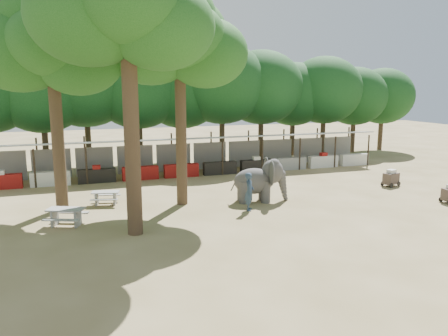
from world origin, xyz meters
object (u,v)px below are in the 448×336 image
object	(u,v)px
yard_tree_center	(123,6)
picnic_table_near	(66,214)
handler	(249,192)
cart_back	(391,178)
yard_tree_back	(176,38)
elephant	(260,180)
picnic_table_far	(106,196)
yard_tree_left	(48,43)

from	to	relation	value
yard_tree_center	picnic_table_near	distance (m)	9.27
handler	cart_back	xyz separation A→B (m)	(10.43, 2.14, -0.45)
yard_tree_back	elephant	distance (m)	8.59
cart_back	yard_tree_center	bearing A→B (deg)	175.45
yard_tree_center	cart_back	xyz separation A→B (m)	(16.48, 3.70, -8.69)
yard_tree_back	cart_back	world-z (taller)	yard_tree_back
yard_tree_center	handler	world-z (taller)	yard_tree_center
picnic_table_near	picnic_table_far	world-z (taller)	picnic_table_near
yard_tree_left	elephant	size ratio (longest dim) A/B	3.53
yard_tree_center	cart_back	distance (m)	19.00
yard_tree_center	yard_tree_back	size ratio (longest dim) A/B	1.06
yard_tree_center	elephant	xyz separation A→B (m)	(7.27, 3.00, -8.05)
yard_tree_left	yard_tree_back	distance (m)	6.09
elephant	picnic_table_near	distance (m)	10.00
yard_tree_back	cart_back	distance (m)	15.69
yard_tree_center	picnic_table_near	size ratio (longest dim) A/B	5.95
elephant	handler	size ratio (longest dim) A/B	1.62
elephant	picnic_table_far	size ratio (longest dim) A/B	1.88
picnic_table_far	handler	bearing A→B (deg)	-13.66
yard_tree_back	picnic_table_far	world-z (taller)	yard_tree_back
elephant	picnic_table_far	bearing A→B (deg)	177.33
yard_tree_back	handler	bearing A→B (deg)	-38.71
elephant	picnic_table_near	world-z (taller)	elephant
elephant	handler	xyz separation A→B (m)	(-1.22, -1.44, -0.20)
cart_back	picnic_table_near	bearing A→B (deg)	168.20
yard_tree_left	picnic_table_far	distance (m)	8.07
elephant	picnic_table_near	bearing A→B (deg)	-162.15
cart_back	yard_tree_back	bearing A→B (deg)	161.52
handler	picnic_table_near	size ratio (longest dim) A/B	0.95
yard_tree_back	handler	size ratio (longest dim) A/B	5.89
yard_tree_back	picnic_table_near	size ratio (longest dim) A/B	5.61
handler	yard_tree_left	bearing A→B (deg)	94.18
yard_tree_left	cart_back	bearing A→B (deg)	-3.82
yard_tree_center	picnic_table_near	xyz separation A→B (m)	(-2.64, 1.89, -8.69)
picnic_table_far	cart_back	bearing A→B (deg)	9.05
handler	picnic_table_far	bearing A→B (deg)	87.93
yard_tree_center	yard_tree_back	bearing A→B (deg)	53.14
handler	cart_back	distance (m)	10.66
yard_tree_left	cart_back	size ratio (longest dim) A/B	8.91
picnic_table_far	cart_back	distance (m)	17.25
picnic_table_far	yard_tree_center	bearing A→B (deg)	-68.49
picnic_table_far	yard_tree_back	bearing A→B (deg)	-1.84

